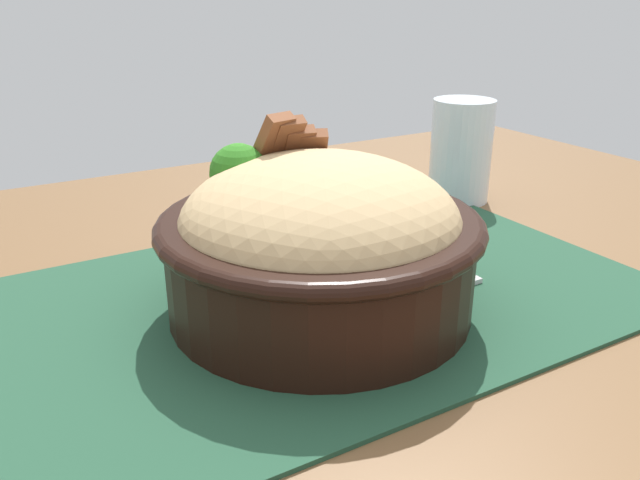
# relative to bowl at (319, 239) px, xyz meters

# --- Properties ---
(table) EXTENTS (1.06, 0.86, 0.72)m
(table) POSITION_rel_bowl_xyz_m (0.03, -0.01, -0.12)
(table) COLOR brown
(table) RESTS_ON ground_plane
(placemat) EXTENTS (0.46, 0.29, 0.00)m
(placemat) POSITION_rel_bowl_xyz_m (0.01, 0.02, -0.05)
(placemat) COLOR #1E422D
(placemat) RESTS_ON table
(bowl) EXTENTS (0.21, 0.21, 0.13)m
(bowl) POSITION_rel_bowl_xyz_m (0.00, 0.00, 0.00)
(bowl) COLOR black
(bowl) RESTS_ON placemat
(fork) EXTENTS (0.02, 0.13, 0.00)m
(fork) POSITION_rel_bowl_xyz_m (0.12, 0.04, -0.05)
(fork) COLOR #B9B9B9
(fork) RESTS_ON placemat
(drinking_glass) EXTENTS (0.06, 0.06, 0.10)m
(drinking_glass) POSITION_rel_bowl_xyz_m (0.25, 0.14, -0.01)
(drinking_glass) COLOR silver
(drinking_glass) RESTS_ON table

